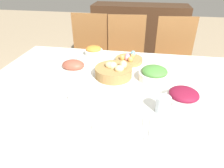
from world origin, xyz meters
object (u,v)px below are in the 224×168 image
(chair_far_right, at_px, (174,61))
(butter_dish, at_px, (80,95))
(green_salad_bowl, at_px, (154,74))
(dinner_plate, at_px, (115,124))
(sideboard, at_px, (138,36))
(spoon, at_px, (150,129))
(chair_far_center, at_px, (126,58))
(beet_salad_bowl, at_px, (183,97))
(egg_basket, at_px, (129,59))
(chair_far_left, at_px, (88,55))
(knife, at_px, (144,128))
(drinking_cup, at_px, (163,105))
(fork, at_px, (88,121))
(carrot_bowl, at_px, (94,51))
(bread_basket, at_px, (114,71))
(ham_platter, at_px, (73,66))

(chair_far_right, height_order, butter_dish, chair_far_right)
(green_salad_bowl, distance_m, dinner_plate, 0.55)
(dinner_plate, bearing_deg, sideboard, 90.02)
(sideboard, bearing_deg, spoon, -85.73)
(chair_far_center, xyz_separation_m, beet_salad_bowl, (0.45, -1.10, 0.25))
(butter_dish, bearing_deg, dinner_plate, -39.43)
(chair_far_right, xyz_separation_m, sideboard, (-0.45, 0.99, -0.04))
(egg_basket, bearing_deg, spoon, -76.79)
(chair_far_left, distance_m, egg_basket, 0.82)
(sideboard, bearing_deg, knife, -86.46)
(sideboard, relative_size, spoon, 8.27)
(drinking_cup, bearing_deg, dinner_plate, -147.26)
(egg_basket, xyz_separation_m, butter_dish, (-0.24, -0.58, -0.01))
(chair_far_right, distance_m, green_salad_bowl, 0.92)
(dinner_plate, bearing_deg, fork, 180.00)
(carrot_bowl, bearing_deg, bread_basket, -57.10)
(drinking_cup, height_order, butter_dish, drinking_cup)
(ham_platter, xyz_separation_m, carrot_bowl, (0.08, 0.31, 0.01))
(beet_salad_bowl, xyz_separation_m, knife, (-0.21, -0.26, -0.04))
(carrot_bowl, bearing_deg, green_salad_bowl, -35.52)
(chair_far_right, distance_m, ham_platter, 1.19)
(chair_far_center, distance_m, chair_far_left, 0.44)
(bread_basket, height_order, drinking_cup, bread_basket)
(chair_far_left, distance_m, butter_dish, 1.21)
(beet_salad_bowl, xyz_separation_m, butter_dish, (-0.61, -0.05, -0.03))
(butter_dish, bearing_deg, drinking_cup, -6.22)
(ham_platter, relative_size, carrot_bowl, 1.67)
(bread_basket, distance_m, knife, 0.57)
(spoon, relative_size, drinking_cup, 1.79)
(beet_salad_bowl, xyz_separation_m, carrot_bowl, (-0.70, 0.64, -0.00))
(bread_basket, relative_size, drinking_cup, 2.83)
(bread_basket, bearing_deg, spoon, -62.50)
(beet_salad_bowl, bearing_deg, chair_far_center, 112.26)
(sideboard, height_order, fork, sideboard)
(carrot_bowl, distance_m, drinking_cup, 0.94)
(drinking_cup, bearing_deg, knife, -121.41)
(dinner_plate, height_order, butter_dish, butter_dish)
(chair_far_right, height_order, ham_platter, chair_far_right)
(sideboard, relative_size, carrot_bowl, 8.62)
(bread_basket, relative_size, carrot_bowl, 1.65)
(dinner_plate, height_order, drinking_cup, drinking_cup)
(egg_basket, bearing_deg, drinking_cup, -68.58)
(egg_basket, relative_size, knife, 1.34)
(sideboard, xyz_separation_m, egg_basket, (-0.01, -1.57, 0.28))
(chair_far_center, xyz_separation_m, butter_dish, (-0.16, -1.15, 0.22))
(chair_far_left, distance_m, sideboard, 1.13)
(chair_far_right, xyz_separation_m, drinking_cup, (-0.21, -1.21, 0.25))
(ham_platter, distance_m, fork, 0.65)
(ham_platter, height_order, beet_salad_bowl, beet_salad_bowl)
(drinking_cup, bearing_deg, chair_far_right, 80.04)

